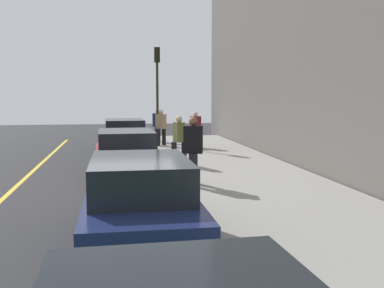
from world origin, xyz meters
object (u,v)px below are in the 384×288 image
at_px(pedestrian_tan_coat, 161,126).
at_px(rolling_suitcase, 194,142).
at_px(parked_car_charcoal, 124,136).
at_px(pedestrian_black_coat, 193,149).
at_px(parked_car_red, 126,155).
at_px(pedestrian_burgundy_coat, 196,128).
at_px(pedestrian_navy_coat, 158,124).
at_px(parked_car_navy, 140,201).
at_px(pedestrian_olive_coat, 179,139).
at_px(traffic_light_pole, 157,80).

relative_size(pedestrian_tan_coat, rolling_suitcase, 1.74).
relative_size(parked_car_charcoal, pedestrian_tan_coat, 2.58).
bearing_deg(pedestrian_black_coat, parked_car_red, 43.41).
bearing_deg(parked_car_red, pedestrian_black_coat, -136.59).
xyz_separation_m(parked_car_charcoal, pedestrian_tan_coat, (1.65, -1.77, 0.31)).
height_order(parked_car_charcoal, pedestrian_burgundy_coat, pedestrian_burgundy_coat).
distance_m(pedestrian_navy_coat, pedestrian_tan_coat, 1.68).
bearing_deg(parked_car_charcoal, parked_car_navy, -179.77).
xyz_separation_m(pedestrian_olive_coat, rolling_suitcase, (4.60, -1.31, -0.58)).
xyz_separation_m(pedestrian_black_coat, pedestrian_navy_coat, (11.42, -0.07, -0.08)).
height_order(parked_car_red, pedestrian_olive_coat, pedestrian_olive_coat).
xyz_separation_m(pedestrian_olive_coat, pedestrian_black_coat, (-3.64, 0.11, 0.08)).
height_order(pedestrian_olive_coat, rolling_suitcase, pedestrian_olive_coat).
bearing_deg(rolling_suitcase, parked_car_navy, 166.17).
height_order(pedestrian_black_coat, pedestrian_navy_coat, pedestrian_black_coat).
bearing_deg(pedestrian_black_coat, parked_car_charcoal, 11.79).
xyz_separation_m(pedestrian_burgundy_coat, pedestrian_navy_coat, (2.70, 1.51, 0.02)).
bearing_deg(pedestrian_black_coat, rolling_suitcase, -9.81).
bearing_deg(traffic_light_pole, parked_car_charcoal, 137.72).
xyz_separation_m(pedestrian_burgundy_coat, rolling_suitcase, (-0.48, 0.15, -0.56)).
height_order(parked_car_charcoal, traffic_light_pole, traffic_light_pole).
bearing_deg(parked_car_charcoal, pedestrian_olive_coat, -157.95).
distance_m(parked_car_navy, pedestrian_navy_coat, 15.72).
height_order(pedestrian_burgundy_coat, rolling_suitcase, pedestrian_burgundy_coat).
xyz_separation_m(parked_car_charcoal, traffic_light_pole, (1.78, -1.62, 2.51)).
bearing_deg(pedestrian_navy_coat, traffic_light_pole, 174.83).
xyz_separation_m(pedestrian_olive_coat, pedestrian_burgundy_coat, (5.08, -1.46, -0.02)).
bearing_deg(traffic_light_pole, parked_car_navy, 173.65).
bearing_deg(parked_car_charcoal, parked_car_red, 179.52).
distance_m(parked_car_charcoal, traffic_light_pole, 3.47).
bearing_deg(pedestrian_tan_coat, traffic_light_pole, 49.36).
bearing_deg(pedestrian_navy_coat, rolling_suitcase, -156.93).
bearing_deg(parked_car_charcoal, pedestrian_burgundy_coat, -79.12).
distance_m(parked_car_navy, pedestrian_olive_coat, 8.04).
distance_m(parked_car_navy, pedestrian_burgundy_coat, 13.32).
relative_size(parked_car_navy, pedestrian_tan_coat, 2.72).
xyz_separation_m(parked_car_navy, parked_car_red, (6.04, 0.10, -0.00)).
xyz_separation_m(parked_car_red, pedestrian_olive_coat, (1.80, -1.86, 0.29)).
bearing_deg(pedestrian_olive_coat, traffic_light_pole, 1.73).
height_order(parked_car_red, traffic_light_pole, traffic_light_pole).
bearing_deg(parked_car_navy, parked_car_red, 0.97).
xyz_separation_m(pedestrian_black_coat, rolling_suitcase, (8.24, -1.42, -0.66)).
xyz_separation_m(pedestrian_tan_coat, rolling_suitcase, (-1.50, -1.35, -0.60)).
relative_size(parked_car_charcoal, rolling_suitcase, 4.48).
bearing_deg(pedestrian_black_coat, pedestrian_navy_coat, -0.34).
bearing_deg(traffic_light_pole, pedestrian_navy_coat, -5.17).
bearing_deg(pedestrian_burgundy_coat, rolling_suitcase, 162.43).
relative_size(traffic_light_pole, rolling_suitcase, 4.69).
distance_m(parked_car_charcoal, pedestrian_tan_coat, 2.44).
height_order(pedestrian_olive_coat, pedestrian_black_coat, pedestrian_black_coat).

